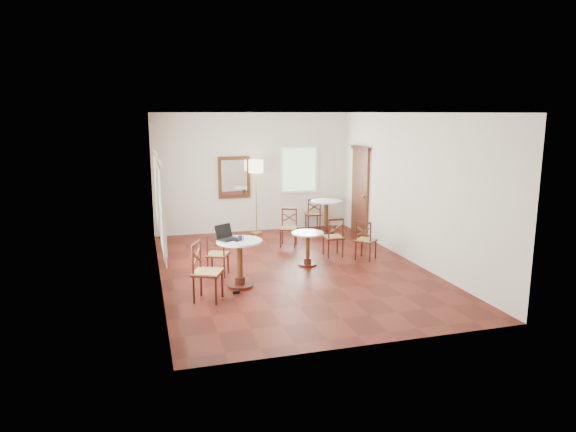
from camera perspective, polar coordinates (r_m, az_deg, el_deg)
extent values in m
plane|color=#53150E|center=(10.18, 0.47, -5.85)|extent=(7.00, 7.00, 0.00)
cube|color=silver|center=(13.20, -3.84, 4.77)|extent=(5.00, 0.02, 3.00)
cube|color=silver|center=(6.62, 9.11, -2.00)|extent=(5.00, 0.02, 3.00)
cube|color=silver|center=(9.45, -14.23, 1.80)|extent=(0.02, 7.00, 3.00)
cube|color=silver|center=(10.81, 13.32, 3.02)|extent=(0.02, 7.00, 3.00)
cube|color=white|center=(9.72, 0.50, 11.29)|extent=(5.00, 7.00, 0.02)
cube|color=#582C19|center=(12.98, 7.92, 2.57)|extent=(0.06, 0.90, 2.10)
cube|color=#401710|center=(12.85, 7.97, 7.41)|extent=(0.08, 1.02, 0.08)
sphere|color=#BF8C3F|center=(12.67, 8.25, 2.12)|extent=(0.07, 0.07, 0.07)
cube|color=#512A15|center=(13.08, -5.95, 4.23)|extent=(0.80, 0.05, 1.05)
cube|color=white|center=(13.05, -5.92, 4.21)|extent=(0.64, 0.02, 0.88)
cube|color=white|center=(7.52, -13.22, -4.87)|extent=(0.02, 0.16, 0.16)
torus|color=red|center=(7.52, -13.11, -4.87)|extent=(0.02, 0.12, 0.12)
cube|color=white|center=(8.26, -13.74, 0.84)|extent=(0.06, 1.22, 1.42)
cube|color=white|center=(10.43, -14.27, 2.96)|extent=(0.06, 1.22, 1.42)
cube|color=white|center=(13.47, 1.20, 5.13)|extent=(1.02, 0.06, 1.22)
cylinder|color=#401710|center=(9.23, -5.28, -7.59)|extent=(0.45, 0.45, 0.05)
cylinder|color=#401710|center=(9.20, -5.29, -7.06)|extent=(0.18, 0.18, 0.14)
cylinder|color=#512A15|center=(9.10, -5.33, -5.03)|extent=(0.10, 0.10, 0.68)
cylinder|color=#401710|center=(9.01, -5.37, -3.09)|extent=(0.16, 0.16, 0.07)
cylinder|color=silver|center=(9.00, -5.37, -2.77)|extent=(0.79, 0.79, 0.03)
cylinder|color=#401710|center=(10.44, 2.16, -5.31)|extent=(0.36, 0.36, 0.04)
cylinder|color=#401710|center=(10.42, 2.16, -4.93)|extent=(0.15, 0.15, 0.11)
cylinder|color=#512A15|center=(10.34, 2.17, -3.48)|extent=(0.08, 0.08, 0.55)
cylinder|color=#401710|center=(10.28, 2.18, -2.10)|extent=(0.13, 0.13, 0.05)
cylinder|color=silver|center=(10.27, 2.19, -1.88)|extent=(0.64, 0.64, 0.03)
cylinder|color=#401710|center=(13.19, 4.18, -1.76)|extent=(0.45, 0.45, 0.04)
cylinder|color=#401710|center=(13.17, 4.18, -1.38)|extent=(0.18, 0.18, 0.13)
cylinder|color=#512A15|center=(13.10, 4.20, 0.05)|extent=(0.10, 0.10, 0.67)
cylinder|color=#401710|center=(13.04, 4.22, 1.40)|extent=(0.16, 0.16, 0.07)
cylinder|color=silver|center=(13.03, 4.23, 1.62)|extent=(0.78, 0.78, 0.03)
cylinder|color=#401710|center=(9.95, -6.60, -5.15)|extent=(0.03, 0.03, 0.39)
cylinder|color=#401710|center=(9.66, -7.02, -5.67)|extent=(0.03, 0.03, 0.39)
cylinder|color=#401710|center=(10.03, -8.34, -5.07)|extent=(0.03, 0.03, 0.39)
cylinder|color=#401710|center=(9.74, -8.82, -5.59)|extent=(0.03, 0.03, 0.39)
cube|color=#401710|center=(9.79, -7.73, -4.25)|extent=(0.50, 0.50, 0.03)
cube|color=olive|center=(9.79, -7.73, -4.18)|extent=(0.48, 0.48, 0.03)
cylinder|color=#401710|center=(9.55, -7.08, -3.31)|extent=(0.03, 0.03, 0.43)
cylinder|color=#401710|center=(9.63, -8.89, -3.24)|extent=(0.03, 0.03, 0.43)
cube|color=#401710|center=(9.54, -8.02, -2.11)|extent=(0.32, 0.16, 0.04)
cube|color=#512A15|center=(9.59, -7.99, -3.22)|extent=(0.27, 0.13, 0.19)
cube|color=#512A15|center=(9.59, -7.99, -3.22)|extent=(0.27, 0.13, 0.19)
cylinder|color=#401710|center=(8.37, -7.92, -8.17)|extent=(0.04, 0.04, 0.46)
cylinder|color=#401710|center=(8.48, -10.31, -7.99)|extent=(0.04, 0.04, 0.46)
cylinder|color=#401710|center=(8.70, -7.24, -7.38)|extent=(0.04, 0.04, 0.46)
cylinder|color=#401710|center=(8.81, -9.54, -7.23)|extent=(0.04, 0.04, 0.46)
cube|color=#401710|center=(8.52, -8.80, -6.20)|extent=(0.59, 0.59, 0.03)
cube|color=olive|center=(8.51, -8.80, -6.11)|extent=(0.56, 0.56, 0.04)
cylinder|color=#401710|center=(8.34, -10.43, -4.87)|extent=(0.04, 0.04, 0.51)
cylinder|color=#401710|center=(8.67, -9.64, -4.21)|extent=(0.04, 0.04, 0.51)
cube|color=#401710|center=(8.44, -10.08, -3.01)|extent=(0.19, 0.36, 0.05)
cube|color=#512A15|center=(8.50, -10.03, -4.47)|extent=(0.16, 0.31, 0.22)
cube|color=#512A15|center=(8.50, -10.03, -4.47)|extent=(0.16, 0.31, 0.22)
cylinder|color=#401710|center=(11.28, 5.43, -3.13)|extent=(0.03, 0.03, 0.40)
cylinder|color=#401710|center=(10.99, 6.03, -3.53)|extent=(0.03, 0.03, 0.40)
cylinder|color=#401710|center=(11.17, 3.91, -3.25)|extent=(0.03, 0.03, 0.40)
cylinder|color=#401710|center=(10.88, 4.47, -3.66)|extent=(0.03, 0.03, 0.40)
cube|color=#401710|center=(11.03, 4.98, -2.37)|extent=(0.39, 0.39, 0.03)
cube|color=olive|center=(11.02, 4.98, -2.30)|extent=(0.37, 0.37, 0.04)
cylinder|color=#401710|center=(10.89, 6.08, -1.40)|extent=(0.03, 0.03, 0.44)
cylinder|color=#401710|center=(10.78, 4.51, -1.50)|extent=(0.03, 0.03, 0.44)
cube|color=#401710|center=(10.79, 5.31, -0.40)|extent=(0.34, 0.03, 0.04)
cube|color=#512A15|center=(10.83, 5.30, -1.41)|extent=(0.29, 0.02, 0.19)
cube|color=#512A15|center=(10.83, 5.30, -1.41)|extent=(0.29, 0.02, 0.19)
cylinder|color=#401710|center=(11.00, 9.60, -3.63)|extent=(0.03, 0.03, 0.39)
cylinder|color=#401710|center=(10.71, 8.98, -4.02)|extent=(0.03, 0.03, 0.39)
cylinder|color=#401710|center=(11.11, 8.09, -3.43)|extent=(0.03, 0.03, 0.39)
cylinder|color=#401710|center=(10.83, 7.44, -3.80)|extent=(0.03, 0.03, 0.39)
cube|color=#401710|center=(10.86, 8.56, -2.70)|extent=(0.54, 0.54, 0.03)
cube|color=olive|center=(10.86, 8.56, -2.63)|extent=(0.52, 0.52, 0.03)
cylinder|color=#401710|center=(10.61, 9.05, -1.86)|extent=(0.03, 0.03, 0.44)
cylinder|color=#401710|center=(10.73, 7.50, -1.67)|extent=(0.03, 0.03, 0.44)
cube|color=#401710|center=(10.63, 8.30, -0.71)|extent=(0.25, 0.26, 0.04)
cube|color=#512A15|center=(10.67, 8.27, -1.72)|extent=(0.21, 0.22, 0.19)
cube|color=#512A15|center=(10.67, 8.27, -1.72)|extent=(0.21, 0.22, 0.19)
cylinder|color=#401710|center=(13.75, 3.23, -0.48)|extent=(0.03, 0.03, 0.39)
cylinder|color=#401710|center=(13.45, 3.54, -0.74)|extent=(0.03, 0.03, 0.39)
cylinder|color=#401710|center=(13.68, 1.97, -0.52)|extent=(0.03, 0.03, 0.39)
cylinder|color=#401710|center=(13.38, 2.24, -0.79)|extent=(0.03, 0.03, 0.39)
cube|color=#401710|center=(13.53, 2.75, 0.19)|extent=(0.42, 0.42, 0.03)
cube|color=olive|center=(13.52, 2.75, 0.24)|extent=(0.40, 0.40, 0.03)
cylinder|color=#401710|center=(13.37, 3.56, 0.98)|extent=(0.03, 0.03, 0.43)
cylinder|color=#401710|center=(13.30, 2.26, 0.93)|extent=(0.03, 0.03, 0.43)
cube|color=#401710|center=(13.30, 2.92, 1.80)|extent=(0.33, 0.06, 0.04)
cube|color=#512A15|center=(13.34, 2.91, 0.99)|extent=(0.28, 0.05, 0.19)
cube|color=#512A15|center=(13.34, 2.91, 0.99)|extent=(0.28, 0.05, 0.19)
cylinder|color=#401710|center=(11.71, -0.82, -2.53)|extent=(0.03, 0.03, 0.40)
cylinder|color=#401710|center=(12.02, -0.62, -2.16)|extent=(0.03, 0.03, 0.40)
cylinder|color=#401710|center=(11.67, 0.75, -2.57)|extent=(0.03, 0.03, 0.40)
cylinder|color=#401710|center=(11.98, 0.91, -2.20)|extent=(0.03, 0.03, 0.40)
cube|color=#401710|center=(11.79, 0.05, -1.39)|extent=(0.51, 0.51, 0.03)
cube|color=olive|center=(11.79, 0.05, -1.33)|extent=(0.49, 0.49, 0.04)
cylinder|color=#401710|center=(11.92, -0.63, -0.18)|extent=(0.03, 0.03, 0.45)
cylinder|color=#401710|center=(11.89, 0.91, -0.21)|extent=(0.03, 0.03, 0.45)
cube|color=#401710|center=(11.87, 0.14, 0.78)|extent=(0.33, 0.16, 0.04)
cube|color=#512A15|center=(11.90, 0.14, -0.15)|extent=(0.28, 0.13, 0.20)
cube|color=#512A15|center=(11.90, 0.14, -0.15)|extent=(0.28, 0.13, 0.20)
cylinder|color=#BF8C3F|center=(13.12, -3.46, -1.86)|extent=(0.30, 0.30, 0.03)
cylinder|color=#BF8C3F|center=(12.95, -3.50, 1.74)|extent=(0.03, 0.03, 1.70)
cylinder|color=beige|center=(12.84, -3.55, 5.48)|extent=(0.36, 0.36, 0.32)
cube|color=black|center=(9.05, -6.56, -2.53)|extent=(0.43, 0.40, 0.02)
cube|color=black|center=(9.05, -6.57, -2.46)|extent=(0.32, 0.28, 0.00)
cube|color=black|center=(9.12, -7.12, -1.65)|extent=(0.34, 0.25, 0.24)
cube|color=silver|center=(9.12, -7.12, -1.65)|extent=(0.29, 0.21, 0.20)
ellipsoid|color=black|center=(8.90, -5.65, -2.71)|extent=(0.09, 0.06, 0.03)
cylinder|color=black|center=(8.98, -5.29, -2.41)|extent=(0.07, 0.07, 0.09)
torus|color=black|center=(8.98, -5.02, -2.40)|extent=(0.06, 0.01, 0.06)
cylinder|color=white|center=(8.99, -5.54, -2.40)|extent=(0.05, 0.05, 0.09)
cube|color=black|center=(8.91, -5.73, -8.29)|extent=(0.11, 0.07, 0.04)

